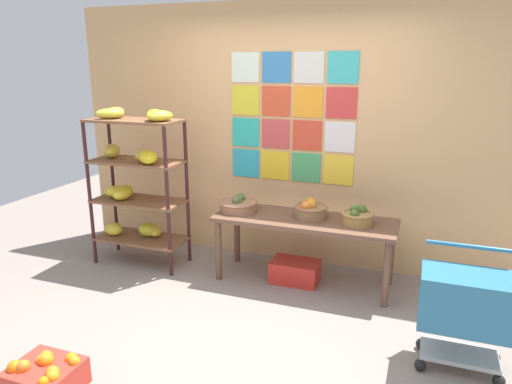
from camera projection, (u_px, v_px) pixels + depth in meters
ground at (234, 331)px, 3.69m from camera, size 9.08×9.08×0.00m
back_wall_with_art at (292, 136)px, 4.76m from camera, size 4.81×0.07×2.63m
banana_shelf_unit at (135, 176)px, 4.75m from camera, size 0.95×0.49×1.61m
display_table at (305, 226)px, 4.39m from camera, size 1.68×0.59×0.64m
fruit_basket_centre at (357, 216)px, 4.20m from camera, size 0.29×0.29×0.17m
fruit_basket_back_right at (238, 204)px, 4.59m from camera, size 0.38×0.38×0.15m
fruit_basket_left at (311, 209)px, 4.38m from camera, size 0.32×0.32×0.18m
produce_crate_under_table at (295, 271)px, 4.51m from camera, size 0.45×0.30×0.21m
orange_crate_foreground at (45, 376)px, 2.98m from camera, size 0.41×0.36×0.25m
shopping_cart at (465, 304)px, 3.14m from camera, size 0.58×0.41×0.83m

